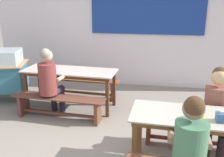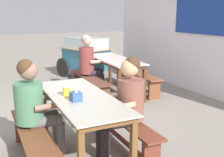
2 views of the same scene
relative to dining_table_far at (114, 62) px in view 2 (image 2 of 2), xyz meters
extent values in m
plane|color=gray|center=(0.90, -1.29, -0.70)|extent=(40.00, 40.00, 0.00)
cube|color=white|center=(0.90, 1.71, 0.73)|extent=(6.83, 0.12, 2.86)
cube|color=beige|center=(0.00, 0.00, 0.07)|extent=(1.86, 0.76, 0.03)
cube|color=#55311C|center=(0.00, 0.00, 0.02)|extent=(1.78, 0.69, 0.06)
cube|color=#55311C|center=(0.85, 0.23, -0.35)|extent=(0.06, 0.06, 0.69)
cube|color=#55311C|center=(0.82, -0.31, -0.35)|extent=(0.06, 0.06, 0.69)
cube|color=#55311C|center=(-0.82, 0.31, -0.35)|extent=(0.06, 0.06, 0.69)
cube|color=#55311C|center=(-0.85, -0.23, -0.35)|extent=(0.06, 0.06, 0.69)
cube|color=#B7B2A3|center=(2.28, -1.64, 0.07)|extent=(1.78, 0.73, 0.02)
cube|color=brown|center=(2.28, -1.64, 0.03)|extent=(1.70, 0.67, 0.06)
cube|color=brown|center=(3.09, -1.39, -0.35)|extent=(0.06, 0.06, 0.70)
cube|color=brown|center=(1.49, -1.34, -0.35)|extent=(0.06, 0.06, 0.70)
cube|color=brown|center=(1.47, -1.89, -0.35)|extent=(0.06, 0.06, 0.70)
cube|color=brown|center=(0.03, 0.56, -0.28)|extent=(1.75, 0.39, 0.03)
cube|color=brown|center=(0.78, 0.52, -0.50)|extent=(0.07, 0.26, 0.40)
cube|color=brown|center=(-0.72, 0.60, -0.50)|extent=(0.07, 0.26, 0.40)
cube|color=brown|center=(0.03, 0.56, -0.60)|extent=(1.45, 0.12, 0.04)
cube|color=brown|center=(-0.03, -0.56, -0.28)|extent=(1.72, 0.41, 0.02)
cube|color=brown|center=(0.70, -0.60, -0.49)|extent=(0.07, 0.27, 0.41)
cube|color=brown|center=(-0.76, -0.52, -0.49)|extent=(0.07, 0.27, 0.41)
cube|color=brown|center=(-0.03, -0.56, -0.60)|extent=(1.43, 0.12, 0.04)
cube|color=brown|center=(2.30, -1.08, -0.28)|extent=(1.63, 0.30, 0.03)
cube|color=brown|center=(2.99, -1.10, -0.50)|extent=(0.07, 0.21, 0.40)
cube|color=brown|center=(1.61, -1.05, -0.50)|extent=(0.07, 0.21, 0.40)
cube|color=brown|center=(2.30, -1.08, -0.60)|extent=(1.34, 0.09, 0.04)
cube|color=brown|center=(2.26, -2.20, -0.28)|extent=(1.72, 0.37, 0.02)
cube|color=brown|center=(1.53, -2.18, -0.50)|extent=(0.07, 0.27, 0.40)
cube|color=teal|center=(-1.69, 0.02, -0.17)|extent=(1.38, 1.04, 0.53)
cube|color=silver|center=(-1.69, 0.02, 0.25)|extent=(1.24, 0.94, 0.30)
cube|color=tan|center=(-1.69, 0.02, 0.11)|extent=(1.48, 1.14, 0.02)
cylinder|color=black|center=(-2.34, 0.23, -0.44)|extent=(0.51, 0.20, 0.52)
cylinder|color=black|center=(-2.11, -0.51, -0.44)|extent=(0.51, 0.20, 0.52)
cylinder|color=#333333|center=(-1.16, 0.18, -0.57)|extent=(0.05, 0.05, 0.26)
cylinder|color=#3F3F3F|center=(-0.93, 0.25, -0.01)|extent=(0.24, 0.70, 0.04)
cylinder|color=#615B5A|center=(2.15, -1.86, -0.48)|extent=(0.11, 0.11, 0.43)
cylinder|color=#615B5A|center=(1.97, -1.86, -0.48)|extent=(0.11, 0.11, 0.43)
cylinder|color=#615B5A|center=(2.15, -2.03, -0.22)|extent=(0.14, 0.38, 0.13)
cylinder|color=#615B5A|center=(1.97, -2.02, -0.22)|extent=(0.14, 0.38, 0.13)
cylinder|color=#4C805E|center=(2.06, -2.20, 0.01)|extent=(0.33, 0.33, 0.48)
sphere|color=#8D6553|center=(2.06, -2.18, 0.39)|extent=(0.22, 0.22, 0.22)
sphere|color=#4C331E|center=(2.06, -2.21, 0.43)|extent=(0.20, 0.20, 0.20)
cylinder|color=#8D6553|center=(2.25, -2.02, -0.01)|extent=(0.08, 0.30, 0.08)
cylinder|color=#8D6553|center=(1.87, -2.01, -0.01)|extent=(0.08, 0.31, 0.10)
cylinder|color=#272025|center=(2.38, -1.43, -0.48)|extent=(0.11, 0.11, 0.43)
cylinder|color=#272025|center=(2.56, -1.45, -0.48)|extent=(0.11, 0.11, 0.43)
cylinder|color=#272025|center=(2.40, -1.25, -0.22)|extent=(0.18, 0.41, 0.13)
cylinder|color=#272025|center=(2.58, -1.27, -0.22)|extent=(0.18, 0.41, 0.13)
cylinder|color=brown|center=(2.51, -1.08, 0.02)|extent=(0.32, 0.32, 0.50)
sphere|color=tan|center=(2.51, -1.10, 0.41)|extent=(0.21, 0.21, 0.21)
sphere|color=#4C331E|center=(2.51, -1.07, 0.44)|extent=(0.20, 0.20, 0.20)
cylinder|color=tan|center=(2.31, -1.24, 0.00)|extent=(0.11, 0.31, 0.11)
cylinder|color=tan|center=(2.67, -1.28, 0.00)|extent=(0.11, 0.31, 0.10)
cylinder|color=#26212F|center=(-0.09, -0.25, -0.48)|extent=(0.11, 0.11, 0.43)
cylinder|color=#26212F|center=(-0.27, -0.23, -0.48)|extent=(0.11, 0.11, 0.43)
cylinder|color=#26212F|center=(-0.10, -0.41, -0.22)|extent=(0.16, 0.36, 0.13)
cylinder|color=#26212F|center=(-0.28, -0.39, -0.22)|extent=(0.16, 0.36, 0.13)
cylinder|color=brown|center=(-0.21, -0.55, 0.05)|extent=(0.31, 0.31, 0.56)
sphere|color=tan|center=(-0.21, -0.53, 0.47)|extent=(0.21, 0.21, 0.21)
sphere|color=gray|center=(-0.21, -0.56, 0.50)|extent=(0.19, 0.19, 0.19)
cylinder|color=tan|center=(-0.02, -0.39, 0.04)|extent=(0.10, 0.31, 0.07)
cylinder|color=tan|center=(-0.37, -0.36, 0.04)|extent=(0.10, 0.31, 0.07)
cube|color=#365B8F|center=(2.44, -1.75, 0.13)|extent=(0.13, 0.11, 0.10)
cube|color=white|center=(2.44, -1.75, 0.19)|extent=(0.05, 0.03, 0.02)
cylinder|color=yellow|center=(2.20, -1.78, 0.13)|extent=(0.09, 0.09, 0.11)
cylinder|color=white|center=(2.20, -1.78, 0.19)|extent=(0.08, 0.08, 0.02)
camera|label=1|loc=(1.70, -4.49, 1.39)|focal=40.18mm
camera|label=2|loc=(5.26, -2.75, 1.03)|focal=44.71mm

